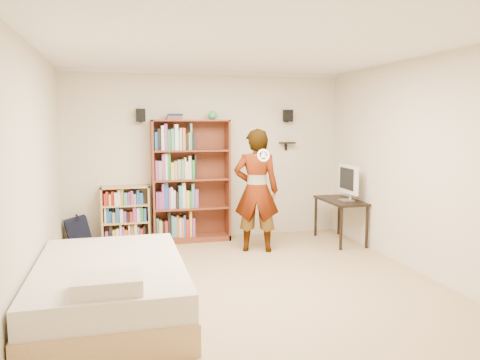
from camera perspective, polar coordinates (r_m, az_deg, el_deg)
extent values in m
cube|color=tan|center=(5.51, 0.99, -13.05)|extent=(4.50, 5.00, 0.01)
cube|color=beige|center=(7.63, -4.02, 2.96)|extent=(4.50, 0.02, 2.70)
cube|color=beige|center=(2.90, 14.42, -4.01)|extent=(4.50, 0.02, 2.70)
cube|color=beige|center=(5.09, -24.20, 0.29)|extent=(0.02, 5.00, 2.70)
cube|color=beige|center=(6.19, 21.52, 1.53)|extent=(0.02, 5.00, 2.70)
cube|color=white|center=(5.23, 1.05, 15.91)|extent=(4.50, 5.00, 0.02)
cube|color=silver|center=(7.62, -4.07, 12.89)|extent=(4.50, 0.06, 0.06)
cube|color=silver|center=(5.11, -24.63, 15.16)|extent=(0.06, 5.00, 0.06)
cube|color=silver|center=(6.20, 21.85, 13.76)|extent=(0.06, 5.00, 0.06)
cube|color=black|center=(7.39, -12.02, 7.73)|extent=(0.14, 0.12, 0.20)
cube|color=black|center=(7.87, 5.87, 7.80)|extent=(0.14, 0.12, 0.20)
cube|color=black|center=(7.89, 5.80, 4.53)|extent=(0.25, 0.16, 0.02)
imported|color=black|center=(6.84, 2.00, -1.29)|extent=(0.76, 0.62, 1.80)
torus|color=white|center=(6.46, 2.88, 3.00)|extent=(0.18, 0.07, 0.18)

